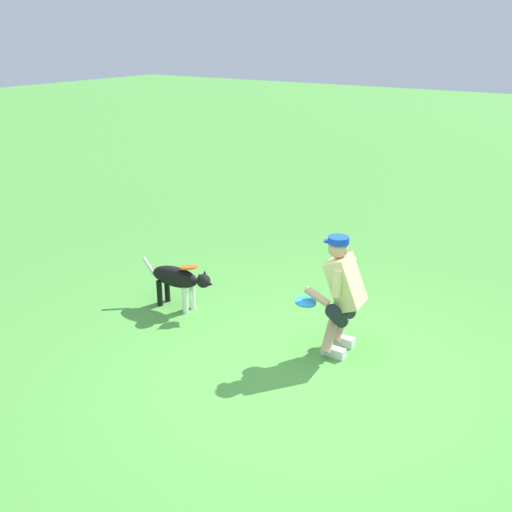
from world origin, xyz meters
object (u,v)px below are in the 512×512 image
object	(u,v)px
person	(342,292)
frisbee_flying	(189,267)
frisbee_held	(306,302)
dog	(179,279)

from	to	relation	value
person	frisbee_flying	distance (m)	1.98
frisbee_held	dog	bearing A→B (deg)	-3.59
person	frisbee_held	world-z (taller)	person
person	frisbee_flying	size ratio (longest dim) A/B	5.82
person	dog	xyz separation A→B (m)	(2.13, 0.15, -0.31)
dog	frisbee_held	bearing A→B (deg)	-6.28
person	frisbee_held	size ratio (longest dim) A/B	5.76
person	frisbee_held	distance (m)	0.40
dog	frisbee_held	distance (m)	1.87
person	dog	bearing A→B (deg)	-1.14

